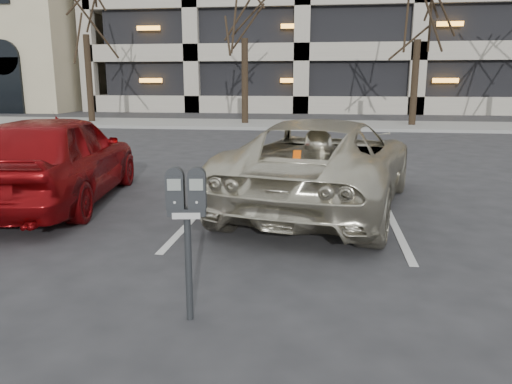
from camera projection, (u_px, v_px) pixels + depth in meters
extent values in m
plane|color=#28282B|center=(284.00, 252.00, 5.75)|extent=(140.00, 140.00, 0.00)
cube|color=gray|center=(315.00, 125.00, 21.20)|extent=(80.00, 4.00, 0.12)
cube|color=silver|center=(50.00, 195.00, 8.52)|extent=(0.10, 5.20, 0.00)
cube|color=silver|center=(210.00, 201.00, 8.15)|extent=(0.10, 5.20, 0.00)
cube|color=silver|center=(386.00, 206.00, 7.78)|extent=(0.10, 5.20, 0.00)
cylinder|color=black|center=(89.00, 80.00, 22.11)|extent=(0.28, 0.28, 3.86)
cylinder|color=black|center=(245.00, 83.00, 21.21)|extent=(0.28, 0.28, 3.64)
cylinder|color=black|center=(414.00, 84.00, 20.30)|extent=(0.28, 0.28, 3.51)
cylinder|color=black|center=(189.00, 268.00, 4.03)|extent=(0.06, 0.06, 0.90)
cube|color=black|center=(187.00, 212.00, 3.93)|extent=(0.31, 0.14, 0.06)
cube|color=silver|center=(186.00, 216.00, 3.88)|extent=(0.22, 0.04, 0.05)
cube|color=gray|center=(174.00, 185.00, 3.82)|extent=(0.11, 0.02, 0.09)
cube|color=gray|center=(196.00, 185.00, 3.82)|extent=(0.11, 0.02, 0.09)
imported|color=beige|center=(324.00, 163.00, 7.66)|extent=(3.25, 5.30, 1.37)
cube|color=#FF5305|center=(299.00, 122.00, 6.72)|extent=(0.10, 0.20, 0.01)
imported|color=maroon|center=(55.00, 158.00, 7.83)|extent=(2.36, 4.52, 1.47)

